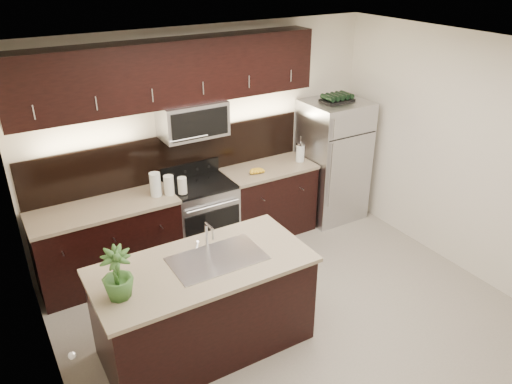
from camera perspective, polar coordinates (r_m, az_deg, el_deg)
ground at (r=5.35m, az=4.53°, el=-14.28°), size 4.50×4.50×0.00m
room_walls at (r=4.36m, az=4.38°, el=2.14°), size 4.52×4.02×2.71m
counter_run at (r=6.13m, az=-7.95°, el=-3.37°), size 3.51×0.65×0.94m
upper_fixtures at (r=5.65m, az=-9.36°, el=12.25°), size 3.49×0.40×1.66m
island at (r=4.78m, az=-5.90°, el=-12.78°), size 1.96×0.96×0.94m
sink_faucet at (r=4.55m, az=-4.51°, el=-7.39°), size 0.84×0.50×0.28m
refrigerator at (r=6.94m, az=8.74°, el=3.56°), size 0.80×0.72×1.66m
wine_rack at (r=6.66m, az=9.25°, el=10.55°), size 0.41×0.25×0.10m
plant at (r=4.11m, az=-15.61°, el=-8.99°), size 0.31×0.31×0.45m
canisters at (r=5.71m, az=-10.29°, el=0.80°), size 0.39×0.21×0.27m
french_press at (r=6.55m, az=5.07°, el=4.56°), size 0.12×0.12×0.34m
bananas at (r=6.19m, az=-0.44°, el=2.38°), size 0.22×0.19×0.06m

